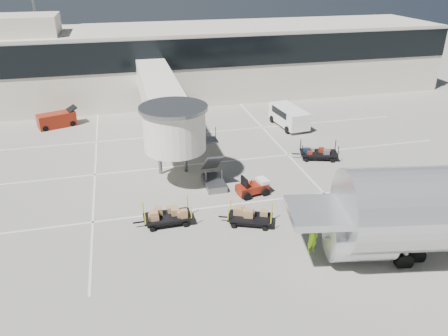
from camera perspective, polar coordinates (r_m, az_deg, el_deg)
The scene contains 11 objects.
ground at distance 28.46m, azimuth 3.69°, elevation -6.60°, with size 140.00×140.00×0.00m, color gray.
lane_markings at distance 36.26m, azimuth -1.68°, elevation 0.91°, with size 40.00×30.00×0.02m.
terminal at distance 54.46m, azimuth -6.17°, elevation 13.74°, with size 64.00×12.11×15.20m.
jet_bridge at distance 36.98m, azimuth -7.81°, elevation 8.27°, with size 5.70×20.40×6.03m.
baggage_tug at distance 31.03m, azimuth 3.81°, elevation -2.54°, with size 2.41×1.80×1.47m.
suitcase_cart at distance 37.28m, azimuth 12.27°, elevation 1.88°, with size 3.81×2.35×1.47m.
box_cart_near at distance 27.66m, azimuth 3.39°, elevation -6.38°, with size 3.42×2.32×1.33m.
box_cart_far at distance 27.75m, azimuth -7.44°, elevation -6.34°, with size 3.65×1.53×1.43m.
ground_worker at distance 25.45m, azimuth 11.49°, elevation -9.08°, with size 0.63×0.42×1.74m, color #9BE918.
minivan at distance 44.21m, azimuth 8.40°, elevation 6.86°, with size 2.68×5.27×1.92m.
belt_loader at distance 46.79m, azimuth -20.98°, elevation 5.88°, with size 4.09×2.62×1.85m.
Camera 1 is at (-7.52, -22.91, 15.11)m, focal length 35.00 mm.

